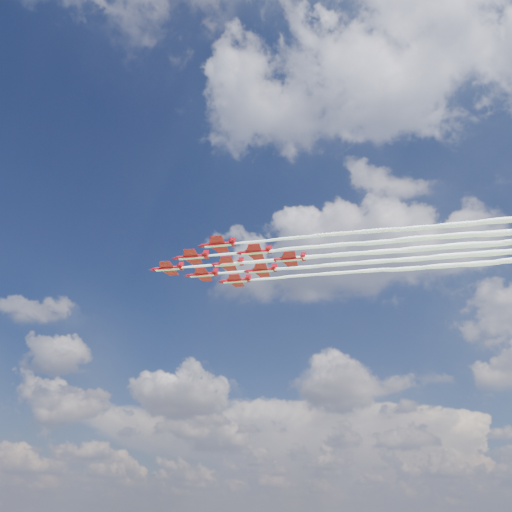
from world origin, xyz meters
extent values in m
cylinder|color=#B40A18|center=(-19.33, 0.63, 76.35)|extent=(8.66, 3.01, 1.18)
cone|color=#B40A18|center=(-24.58, -0.54, 76.35)|extent=(2.36, 1.62, 1.18)
cone|color=#B40A18|center=(-14.39, 1.72, 76.35)|extent=(1.81, 1.40, 1.08)
ellipsoid|color=black|center=(-21.43, 0.16, 76.84)|extent=(2.40, 1.44, 0.77)
cube|color=#B40A18|center=(-18.80, 0.74, 76.30)|extent=(5.50, 10.41, 0.15)
cube|color=#B40A18|center=(-15.13, 1.56, 76.35)|extent=(2.31, 4.11, 0.13)
cube|color=#B40A18|center=(-14.92, 1.60, 77.32)|extent=(1.71, 0.52, 1.94)
cube|color=white|center=(-19.33, 0.63, 75.82)|extent=(8.09, 2.69, 0.13)
cylinder|color=#B40A18|center=(-8.30, -3.44, 76.35)|extent=(8.66, 3.01, 1.18)
cone|color=#B40A18|center=(-13.55, -4.60, 76.35)|extent=(2.36, 1.62, 1.18)
cone|color=#B40A18|center=(-3.36, -2.35, 76.35)|extent=(1.81, 1.40, 1.08)
ellipsoid|color=black|center=(-10.40, -3.91, 76.84)|extent=(2.40, 1.44, 0.77)
cube|color=#B40A18|center=(-7.77, -3.32, 76.30)|extent=(5.50, 10.41, 0.15)
cube|color=#B40A18|center=(-4.09, -2.51, 76.35)|extent=(2.31, 4.11, 0.13)
cube|color=#B40A18|center=(-3.88, -2.46, 77.32)|extent=(1.71, 0.52, 1.94)
cube|color=white|center=(-8.30, -3.44, 75.82)|extent=(8.09, 2.69, 0.13)
cylinder|color=#B40A18|center=(-11.04, 8.97, 76.35)|extent=(8.66, 3.01, 1.18)
cone|color=#B40A18|center=(-16.29, 7.80, 76.35)|extent=(2.36, 1.62, 1.18)
cone|color=#B40A18|center=(-6.10, 10.06, 76.35)|extent=(1.81, 1.40, 1.08)
ellipsoid|color=black|center=(-13.14, 8.50, 76.84)|extent=(2.40, 1.44, 0.77)
cube|color=#B40A18|center=(-10.52, 9.08, 76.30)|extent=(5.50, 10.41, 0.15)
cube|color=#B40A18|center=(-6.84, 9.90, 76.35)|extent=(2.31, 4.11, 0.13)
cube|color=#B40A18|center=(-6.63, 9.94, 77.32)|extent=(1.71, 0.52, 1.94)
cube|color=white|center=(-11.04, 8.97, 75.82)|extent=(8.09, 2.69, 0.13)
cylinder|color=#B40A18|center=(2.74, -7.51, 76.35)|extent=(8.66, 3.01, 1.18)
cone|color=#B40A18|center=(-2.52, -8.67, 76.35)|extent=(2.36, 1.62, 1.18)
cone|color=#B40A18|center=(7.67, -6.42, 76.35)|extent=(1.81, 1.40, 1.08)
ellipsoid|color=black|center=(0.63, -7.97, 76.84)|extent=(2.40, 1.44, 0.77)
cube|color=#B40A18|center=(3.26, -7.39, 76.30)|extent=(5.50, 10.41, 0.15)
cube|color=#B40A18|center=(6.94, -6.58, 76.35)|extent=(2.31, 4.11, 0.13)
cube|color=#B40A18|center=(7.15, -6.53, 77.32)|extent=(1.71, 0.52, 1.94)
cube|color=white|center=(2.74, -7.51, 75.82)|extent=(8.09, 2.69, 0.13)
cylinder|color=#B40A18|center=(-0.01, 4.90, 76.35)|extent=(8.66, 3.01, 1.18)
cone|color=#B40A18|center=(-5.26, 3.74, 76.35)|extent=(2.36, 1.62, 1.18)
cone|color=#B40A18|center=(4.93, 5.99, 76.35)|extent=(1.81, 1.40, 1.08)
ellipsoid|color=black|center=(-2.11, 4.44, 76.84)|extent=(2.40, 1.44, 0.77)
cube|color=#B40A18|center=(0.52, 5.02, 76.30)|extent=(5.50, 10.41, 0.15)
cube|color=#B40A18|center=(4.19, 5.83, 76.35)|extent=(2.31, 4.11, 0.13)
cube|color=#B40A18|center=(4.40, 5.88, 77.32)|extent=(1.71, 0.52, 1.94)
cube|color=white|center=(-0.01, 4.90, 75.82)|extent=(8.09, 2.69, 0.13)
cylinder|color=#B40A18|center=(-2.75, 17.31, 76.35)|extent=(8.66, 3.01, 1.18)
cone|color=#B40A18|center=(-8.01, 16.14, 76.35)|extent=(2.36, 1.62, 1.18)
cone|color=#B40A18|center=(2.18, 18.40, 76.35)|extent=(1.81, 1.40, 1.08)
ellipsoid|color=black|center=(-4.85, 16.84, 76.84)|extent=(2.40, 1.44, 0.77)
cube|color=#B40A18|center=(-2.23, 17.42, 76.30)|extent=(5.50, 10.41, 0.15)
cube|color=#B40A18|center=(1.45, 18.24, 76.35)|extent=(2.31, 4.11, 0.13)
cube|color=#B40A18|center=(1.66, 18.28, 77.32)|extent=(1.71, 0.52, 1.94)
cube|color=white|center=(-2.75, 17.31, 75.82)|extent=(8.09, 2.69, 0.13)
cylinder|color=#B40A18|center=(11.02, 0.83, 76.35)|extent=(8.66, 3.01, 1.18)
cone|color=#B40A18|center=(5.77, -0.33, 76.35)|extent=(2.36, 1.62, 1.18)
cone|color=#B40A18|center=(15.96, 1.93, 76.35)|extent=(1.81, 1.40, 1.08)
ellipsoid|color=black|center=(8.92, 0.37, 76.84)|extent=(2.40, 1.44, 0.77)
cube|color=#B40A18|center=(11.55, 0.95, 76.30)|extent=(5.50, 10.41, 0.15)
cube|color=#B40A18|center=(15.22, 1.76, 76.35)|extent=(2.31, 4.11, 0.13)
cube|color=#B40A18|center=(15.43, 1.81, 77.32)|extent=(1.71, 0.52, 1.94)
cube|color=white|center=(11.02, 0.83, 75.82)|extent=(8.09, 2.69, 0.13)
cylinder|color=#B40A18|center=(8.28, 13.24, 76.35)|extent=(8.66, 3.01, 1.18)
cone|color=#B40A18|center=(3.03, 12.08, 76.35)|extent=(2.36, 1.62, 1.18)
cone|color=#B40A18|center=(13.22, 14.33, 76.35)|extent=(1.81, 1.40, 1.08)
ellipsoid|color=black|center=(6.18, 12.78, 76.84)|extent=(2.40, 1.44, 0.77)
cube|color=#B40A18|center=(8.80, 13.36, 76.30)|extent=(5.50, 10.41, 0.15)
cube|color=#B40A18|center=(12.48, 14.17, 76.35)|extent=(2.31, 4.11, 0.13)
cube|color=#B40A18|center=(12.69, 14.22, 77.32)|extent=(1.71, 0.52, 1.94)
cube|color=white|center=(8.28, 13.24, 75.82)|extent=(8.09, 2.69, 0.13)
cylinder|color=#B40A18|center=(19.31, 9.17, 76.35)|extent=(8.66, 3.01, 1.18)
cone|color=#B40A18|center=(14.06, 8.01, 76.35)|extent=(2.36, 1.62, 1.18)
cone|color=#B40A18|center=(24.25, 10.27, 76.35)|extent=(1.81, 1.40, 1.08)
ellipsoid|color=black|center=(17.21, 8.71, 76.84)|extent=(2.40, 1.44, 0.77)
cube|color=#B40A18|center=(19.84, 9.29, 76.30)|extent=(5.50, 10.41, 0.15)
cube|color=#B40A18|center=(23.51, 10.10, 76.35)|extent=(2.31, 4.11, 0.13)
cube|color=#B40A18|center=(23.72, 10.15, 77.32)|extent=(1.71, 0.52, 1.94)
cube|color=white|center=(19.31, 9.17, 75.82)|extent=(8.09, 2.69, 0.13)
camera|label=1|loc=(61.10, -122.31, 4.00)|focal=35.00mm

